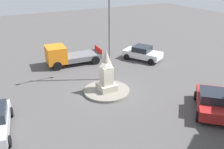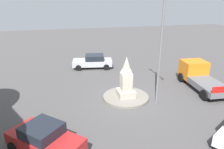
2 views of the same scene
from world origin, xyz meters
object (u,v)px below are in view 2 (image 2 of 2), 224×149
object	(u,v)px
monument	(126,79)
truck_orange_waiting	(199,76)
car_silver_near_island	(93,61)
car_red_parked_left	(45,139)
streetlamp	(161,38)

from	to	relation	value
monument	truck_orange_waiting	bearing A→B (deg)	95.91
car_silver_near_island	car_red_parked_left	bearing A→B (deg)	-19.43
monument	car_silver_near_island	size ratio (longest dim) A/B	0.70
car_silver_near_island	truck_orange_waiting	world-z (taller)	truck_orange_waiting
monument	truck_orange_waiting	world-z (taller)	monument
monument	streetlamp	xyz separation A→B (m)	(1.33, 2.00, 3.34)
car_silver_near_island	streetlamp	bearing A→B (deg)	19.11
monument	truck_orange_waiting	xyz separation A→B (m)	(-0.73, 7.09, -0.65)
streetlamp	truck_orange_waiting	distance (m)	6.80
monument	streetlamp	world-z (taller)	streetlamp
monument	streetlamp	distance (m)	4.12
car_red_parked_left	streetlamp	bearing A→B (deg)	113.96
car_red_parked_left	truck_orange_waiting	bearing A→B (deg)	113.23
truck_orange_waiting	car_silver_near_island	bearing A→B (deg)	-131.58
streetlamp	car_silver_near_island	xyz separation A→B (m)	(-9.51, -3.30, -4.20)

